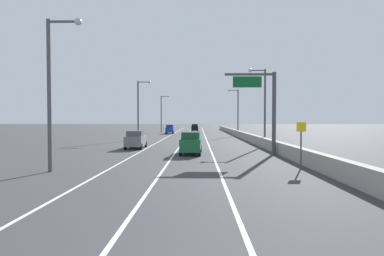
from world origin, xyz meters
TOP-DOWN VIEW (x-y plane):
  - ground_plane at (0.00, 64.00)m, footprint 320.00×320.00m
  - lane_stripe_left at (-5.50, 55.00)m, footprint 0.16×130.00m
  - lane_stripe_center at (-2.00, 55.00)m, footprint 0.16×130.00m
  - lane_stripe_right at (1.50, 55.00)m, footprint 0.16×130.00m
  - jersey_barrier_right at (7.73, 40.00)m, footprint 0.60×120.00m
  - overhead_sign_gantry at (6.38, 24.26)m, footprint 4.68×0.36m
  - speed_advisory_sign at (6.83, 15.93)m, footprint 0.60×0.11m
  - lamp_post_right_second at (7.91, 33.10)m, footprint 2.14×0.44m
  - lamp_post_right_third at (7.85, 57.69)m, footprint 2.14×0.44m
  - lamp_post_left_near at (-8.53, 14.51)m, footprint 2.14×0.44m
  - lamp_post_left_mid at (-8.96, 44.02)m, footprint 2.14×0.44m
  - lamp_post_left_far at (-8.92, 73.53)m, footprint 2.14×0.44m
  - car_gray_0 at (-6.68, 29.73)m, footprint 1.95×4.17m
  - car_blue_1 at (-6.27, 65.46)m, footprint 1.90×4.42m
  - car_black_2 at (-0.72, 76.47)m, footprint 1.85×4.47m
  - car_green_3 at (-0.45, 24.30)m, footprint 2.00×4.49m

SIDE VIEW (x-z plane):
  - ground_plane at x=0.00m, z-range 0.00..0.00m
  - lane_stripe_left at x=-5.50m, z-range 0.00..0.00m
  - lane_stripe_center at x=-2.00m, z-range 0.00..0.00m
  - lane_stripe_right at x=1.50m, z-range 0.00..0.00m
  - jersey_barrier_right at x=7.73m, z-range 0.00..1.10m
  - car_gray_0 at x=-6.68m, z-range 0.00..1.96m
  - car_blue_1 at x=-6.27m, z-range -0.01..2.04m
  - car_black_2 at x=-0.72m, z-range -0.01..2.04m
  - car_green_3 at x=-0.45m, z-range 0.00..2.05m
  - speed_advisory_sign at x=6.83m, z-range 0.26..3.26m
  - overhead_sign_gantry at x=6.38m, z-range 0.98..8.48m
  - lamp_post_right_second at x=7.91m, z-range 0.74..10.01m
  - lamp_post_right_third at x=7.85m, z-range 0.74..10.01m
  - lamp_post_left_near at x=-8.53m, z-range 0.74..10.01m
  - lamp_post_left_mid at x=-8.96m, z-range 0.74..10.01m
  - lamp_post_left_far at x=-8.92m, z-range 0.74..10.01m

